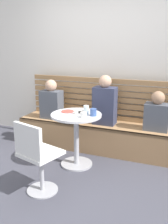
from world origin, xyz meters
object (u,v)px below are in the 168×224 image
at_px(white_chair, 36,156).
at_px(cup_mug_blue, 93,112).
at_px(cafe_table, 76,130).
at_px(person_child_left, 51,101).
at_px(phone_on_table, 82,112).
at_px(person_adult, 105,102).
at_px(booth_bench, 101,136).
at_px(cup_ceramic_white, 83,115).
at_px(cup_glass_tall, 86,110).
at_px(plate_small, 68,111).
at_px(cup_espresso_small, 76,112).
at_px(person_child_middle, 157,113).

height_order(white_chair, cup_mug_blue, white_chair).
bearing_deg(cup_mug_blue, cafe_table, -179.54).
height_order(person_child_left, phone_on_table, person_child_left).
bearing_deg(person_adult, booth_bench, 172.37).
xyz_separation_m(person_adult, person_child_left, (-0.91, -0.03, -0.06)).
bearing_deg(white_chair, cup_ceramic_white, 68.40).
bearing_deg(cafe_table, cup_ceramic_white, -37.49).
xyz_separation_m(booth_bench, cup_glass_tall, (-0.02, -0.60, 0.58)).
distance_m(person_adult, cup_glass_tall, 0.60).
bearing_deg(person_child_left, booth_bench, 2.42).
distance_m(cup_glass_tall, plate_small, 0.29).
distance_m(cup_espresso_small, phone_on_table, 0.13).
relative_size(cup_mug_blue, phone_on_table, 0.68).
xyz_separation_m(person_adult, person_child_middle, (0.78, -0.00, -0.09)).
distance_m(cup_glass_tall, phone_on_table, 0.14).
xyz_separation_m(person_adult, cup_glass_tall, (-0.07, -0.59, 0.02)).
height_order(person_child_left, cup_espresso_small, person_child_left).
bearing_deg(person_child_middle, cafe_table, -147.18).
distance_m(cafe_table, cup_mug_blue, 0.36).
distance_m(cup_espresso_small, plate_small, 0.16).
bearing_deg(cup_glass_tall, person_adult, 83.30).
relative_size(person_child_left, cup_ceramic_white, 8.00).
bearing_deg(phone_on_table, person_child_middle, -107.34).
bearing_deg(person_child_middle, cup_glass_tall, -144.93).
height_order(person_child_left, person_child_middle, person_child_left).
relative_size(booth_bench, person_child_left, 4.22).
relative_size(cup_espresso_small, phone_on_table, 0.40).
height_order(booth_bench, cafe_table, cafe_table).
relative_size(cup_ceramic_white, phone_on_table, 0.57).
xyz_separation_m(person_child_left, person_child_middle, (1.68, 0.03, -0.04)).
height_order(person_child_middle, cup_glass_tall, person_child_middle).
height_order(person_child_left, cup_ceramic_white, person_child_left).
relative_size(cup_espresso_small, plate_small, 0.33).
bearing_deg(person_child_middle, person_child_left, -179.01).
bearing_deg(cup_glass_tall, plate_small, 175.96).
xyz_separation_m(booth_bench, person_child_left, (-0.85, -0.04, 0.50)).
bearing_deg(plate_small, person_child_left, 135.50).
relative_size(person_adult, cup_espresso_small, 13.45).
height_order(person_adult, cup_espresso_small, person_adult).
relative_size(cafe_table, person_child_middle, 1.30).
xyz_separation_m(cup_mug_blue, cup_glass_tall, (-0.11, 0.03, 0.01)).
bearing_deg(phone_on_table, cafe_table, 118.25).
bearing_deg(person_child_middle, cup_espresso_small, -147.16).
bearing_deg(person_child_middle, cup_ceramic_white, -137.78).
xyz_separation_m(person_child_middle, cup_glass_tall, (-0.84, -0.59, 0.11)).
relative_size(booth_bench, plate_small, 15.88).
xyz_separation_m(booth_bench, cup_ceramic_white, (0.01, -0.75, 0.55)).
bearing_deg(person_adult, phone_on_table, -107.89).
height_order(person_adult, cup_ceramic_white, person_adult).
height_order(cafe_table, white_chair, white_chair).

